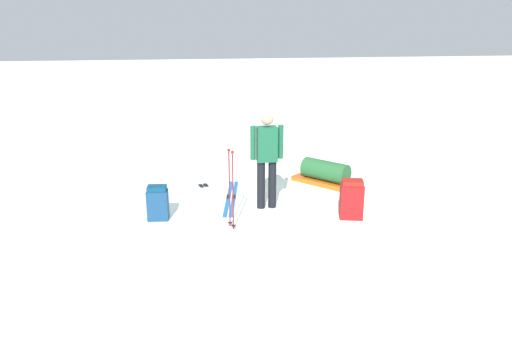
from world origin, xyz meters
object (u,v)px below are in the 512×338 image
object	(u,v)px
ski_pair_near	(231,198)
ski_poles_planted_near	(231,185)
backpack_bright	(158,203)
backpack_large_dark	(351,199)
ski_pair_far	(204,187)
skier_standing	(267,155)
gear_sled	(325,174)

from	to	relation	value
ski_pair_near	ski_poles_planted_near	world-z (taller)	ski_poles_planted_near
ski_poles_planted_near	backpack_bright	bearing A→B (deg)	-115.86
backpack_large_dark	ski_pair_far	bearing A→B (deg)	-130.77
ski_pair_near	backpack_large_dark	world-z (taller)	backpack_large_dark
skier_standing	ski_poles_planted_near	distance (m)	1.08
skier_standing	ski_poles_planted_near	bearing A→B (deg)	-42.59
ski_pair_near	gear_sled	world-z (taller)	gear_sled
ski_pair_far	gear_sled	bearing A→B (deg)	84.26
ski_pair_near	ski_poles_planted_near	xyz separation A→B (m)	(1.34, -0.15, 0.70)
ski_poles_planted_near	gear_sled	xyz separation A→B (m)	(-1.83, 2.13, -0.49)
ski_pair_far	backpack_bright	world-z (taller)	backpack_bright
ski_pair_far	ski_poles_planted_near	size ratio (longest dim) A/B	1.32
skier_standing	ski_pair_far	distance (m)	1.90
ski_pair_far	gear_sled	distance (m)	2.46
ski_pair_far	ski_pair_near	bearing A→B (deg)	32.35
skier_standing	backpack_large_dark	size ratio (longest dim) A/B	2.58
ski_poles_planted_near	skier_standing	bearing A→B (deg)	137.41
backpack_large_dark	ski_pair_near	bearing A→B (deg)	-124.36
skier_standing	ski_pair_near	distance (m)	1.23
skier_standing	ski_pair_far	size ratio (longest dim) A/B	1.00
ski_pair_near	backpack_bright	bearing A→B (deg)	-59.06
backpack_bright	gear_sled	bearing A→B (deg)	111.14
skier_standing	backpack_bright	xyz separation A→B (m)	(0.22, -1.87, -0.67)
ski_pair_near	gear_sled	bearing A→B (deg)	103.81
skier_standing	ski_pair_far	world-z (taller)	skier_standing
ski_pair_near	ski_pair_far	distance (m)	0.86
skier_standing	backpack_bright	size ratio (longest dim) A/B	2.93
ski_pair_near	gear_sled	size ratio (longest dim) A/B	1.42
backpack_large_dark	ski_poles_planted_near	world-z (taller)	ski_poles_planted_near
ski_poles_planted_near	gear_sled	distance (m)	2.85
backpack_bright	ski_poles_planted_near	xyz separation A→B (m)	(0.56, 1.15, 0.43)
ski_pair_far	gear_sled	xyz separation A→B (m)	(0.24, 2.44, 0.21)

